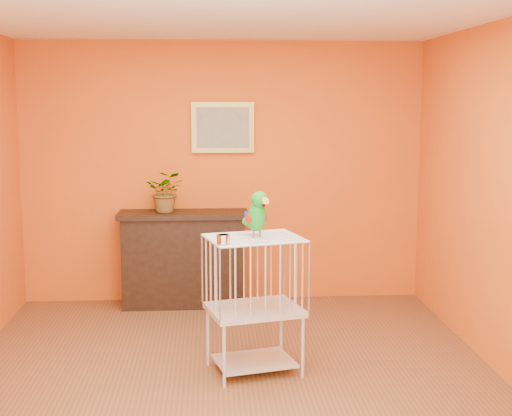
{
  "coord_description": "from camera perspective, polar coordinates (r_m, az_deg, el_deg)",
  "views": [
    {
      "loc": [
        -0.13,
        -4.87,
        2.01
      ],
      "look_at": [
        0.2,
        0.2,
        1.24
      ],
      "focal_mm": 50.0,
      "sensor_mm": 36.0,
      "label": 1
    }
  ],
  "objects": [
    {
      "name": "feed_cup",
      "position": [
        4.95,
        -2.63,
        -2.51
      ],
      "size": [
        0.09,
        0.09,
        0.06
      ],
      "primitive_type": "cylinder",
      "color": "silver",
      "rests_on": "birdcage"
    },
    {
      "name": "potted_plant",
      "position": [
        6.94,
        -7.21,
        0.91
      ],
      "size": [
        0.41,
        0.45,
        0.31
      ],
      "primitive_type": "imported",
      "rotation": [
        0.0,
        0.0,
        -0.14
      ],
      "color": "#26722D",
      "rests_on": "console_cabinet"
    },
    {
      "name": "console_cabinet",
      "position": [
        7.07,
        -5.81,
        -4.06
      ],
      "size": [
        1.26,
        0.45,
        0.94
      ],
      "color": "black",
      "rests_on": "ground"
    },
    {
      "name": "framed_picture",
      "position": [
        7.09,
        -2.68,
        6.45
      ],
      "size": [
        0.62,
        0.04,
        0.5
      ],
      "color": "#A58C3B",
      "rests_on": "room_shell"
    },
    {
      "name": "parrot",
      "position": [
        5.2,
        0.08,
        -0.43
      ],
      "size": [
        0.21,
        0.3,
        0.34
      ],
      "rotation": [
        0.0,
        0.0,
        0.47
      ],
      "color": "#59544C",
      "rests_on": "birdcage"
    },
    {
      "name": "birdcage",
      "position": [
        5.31,
        -0.14,
        -7.59
      ],
      "size": [
        0.77,
        0.66,
        1.02
      ],
      "rotation": [
        0.0,
        0.0,
        0.25
      ],
      "color": "beige",
      "rests_on": "ground"
    },
    {
      "name": "ground",
      "position": [
        5.27,
        -2.08,
        -13.86
      ],
      "size": [
        4.5,
        4.5,
        0.0
      ],
      "primitive_type": "plane",
      "color": "brown",
      "rests_on": "ground"
    },
    {
      "name": "room_shell",
      "position": [
        4.89,
        -2.18,
        3.57
      ],
      "size": [
        4.5,
        4.5,
        4.5
      ],
      "color": "#DA5C14",
      "rests_on": "ground"
    }
  ]
}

